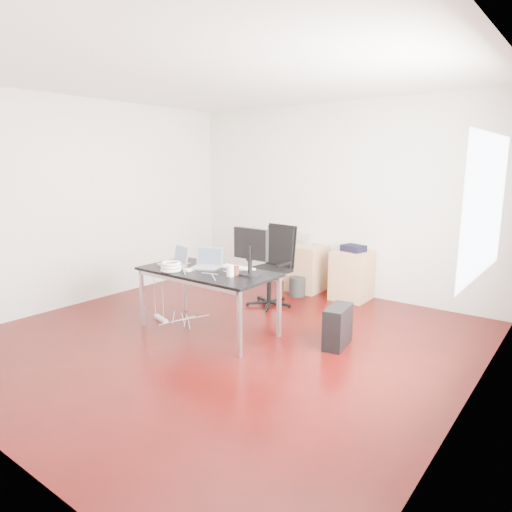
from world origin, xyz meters
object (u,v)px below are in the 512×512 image
Objects in this scene: filing_cabinet_left at (306,268)px; pc_tower at (338,326)px; filing_cabinet_right at (352,275)px; desk at (208,275)px; office_chair at (274,261)px.

pc_tower is (1.40, -1.69, -0.13)m from filing_cabinet_left.
filing_cabinet_right is (0.76, 0.00, 0.00)m from filing_cabinet_left.
filing_cabinet_left is at bearing 180.00° from filing_cabinet_right.
desk is 1.56m from pc_tower.
desk is 1.48× the size of office_chair.
filing_cabinet_right is at bearing 0.00° from filing_cabinet_left.
pc_tower is (1.41, -0.82, -0.39)m from office_chair.
filing_cabinet_right is at bearing 71.05° from desk.
desk is 2.22m from filing_cabinet_left.
office_chair is 2.40× the size of pc_tower.
pc_tower is at bearing 19.77° from desk.
office_chair is at bearing 90.34° from desk.
filing_cabinet_left is at bearing 90.01° from desk.
pc_tower is at bearing -50.33° from filing_cabinet_left.
filing_cabinet_left is at bearing 96.41° from office_chair.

